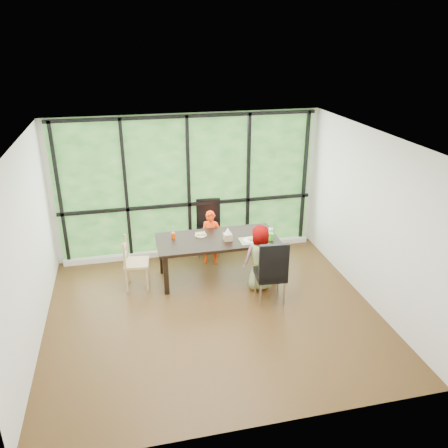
{
  "coord_description": "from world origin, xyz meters",
  "views": [
    {
      "loc": [
        -1.15,
        -5.79,
        4.02
      ],
      "look_at": [
        0.4,
        1.0,
        1.05
      ],
      "focal_mm": 36.34,
      "sensor_mm": 36.0,
      "label": 1
    }
  ],
  "objects": [
    {
      "name": "ground",
      "position": [
        0.0,
        0.0,
        0.0
      ],
      "size": [
        5.0,
        5.0,
        0.0
      ],
      "primitive_type": "plane",
      "color": "black",
      "rests_on": "ground"
    },
    {
      "name": "back_wall",
      "position": [
        0.0,
        2.25,
        1.35
      ],
      "size": [
        5.0,
        0.0,
        5.0
      ],
      "primitive_type": "plane",
      "rotation": [
        1.57,
        0.0,
        0.0
      ],
      "color": "silver",
      "rests_on": "ground"
    },
    {
      "name": "foliage_backdrop",
      "position": [
        0.0,
        2.23,
        1.35
      ],
      "size": [
        4.8,
        0.02,
        2.65
      ],
      "primitive_type": "cube",
      "color": "#1A471A",
      "rests_on": "back_wall"
    },
    {
      "name": "window_mullions",
      "position": [
        0.0,
        2.19,
        1.35
      ],
      "size": [
        4.8,
        0.06,
        2.65
      ],
      "primitive_type": null,
      "color": "black",
      "rests_on": "back_wall"
    },
    {
      "name": "window_sill",
      "position": [
        0.0,
        2.15,
        0.05
      ],
      "size": [
        4.8,
        0.12,
        0.1
      ],
      "primitive_type": "cube",
      "color": "silver",
      "rests_on": "ground"
    },
    {
      "name": "dining_table",
      "position": [
        0.3,
        1.1,
        0.38
      ],
      "size": [
        2.11,
        1.02,
        0.75
      ],
      "primitive_type": "cube",
      "rotation": [
        0.0,
        0.0,
        -0.05
      ],
      "color": "black",
      "rests_on": "ground"
    },
    {
      "name": "chair_window_leather",
      "position": [
        0.33,
        2.02,
        0.54
      ],
      "size": [
        0.54,
        0.54,
        1.08
      ],
      "primitive_type": "cube",
      "rotation": [
        0.0,
        0.0,
        -0.18
      ],
      "color": "black",
      "rests_on": "ground"
    },
    {
      "name": "chair_interior_leather",
      "position": [
        0.97,
        0.19,
        0.54
      ],
      "size": [
        0.5,
        0.5,
        1.08
      ],
      "primitive_type": "cube",
      "rotation": [
        0.0,
        0.0,
        3.06
      ],
      "color": "black",
      "rests_on": "ground"
    },
    {
      "name": "chair_end_beech",
      "position": [
        -1.08,
        1.08,
        0.45
      ],
      "size": [
        0.44,
        0.46,
        0.9
      ],
      "primitive_type": "cube",
      "rotation": [
        0.0,
        0.0,
        1.46
      ],
      "color": "tan",
      "rests_on": "ground"
    },
    {
      "name": "child_toddler",
      "position": [
        0.3,
        1.66,
        0.51
      ],
      "size": [
        0.43,
        0.35,
        1.03
      ],
      "primitive_type": "imported",
      "rotation": [
        0.0,
        0.0,
        -0.31
      ],
      "color": "#FF3706",
      "rests_on": "ground"
    },
    {
      "name": "child_older",
      "position": [
        0.91,
        0.58,
        0.57
      ],
      "size": [
        0.57,
        0.39,
        1.13
      ],
      "primitive_type": "imported",
      "rotation": [
        0.0,
        0.0,
        3.19
      ],
      "color": "gray",
      "rests_on": "ground"
    },
    {
      "name": "placemat",
      "position": [
        0.86,
        0.88,
        0.75
      ],
      "size": [
        0.42,
        0.3,
        0.01
      ],
      "primitive_type": "cube",
      "color": "tan",
      "rests_on": "dining_table"
    },
    {
      "name": "plate_far",
      "position": [
        0.05,
        1.28,
        0.76
      ],
      "size": [
        0.21,
        0.21,
        0.01
      ],
      "primitive_type": "cylinder",
      "color": "white",
      "rests_on": "dining_table"
    },
    {
      "name": "plate_near",
      "position": [
        0.84,
        0.88,
        0.76
      ],
      "size": [
        0.26,
        0.26,
        0.02
      ],
      "primitive_type": "cylinder",
      "color": "white",
      "rests_on": "dining_table"
    },
    {
      "name": "orange_cup",
      "position": [
        -0.43,
        1.27,
        0.8
      ],
      "size": [
        0.07,
        0.07,
        0.11
      ],
      "primitive_type": "cylinder",
      "color": "#E54503",
      "rests_on": "dining_table"
    },
    {
      "name": "green_cup",
      "position": [
        1.18,
        0.82,
        0.81
      ],
      "size": [
        0.08,
        0.08,
        0.13
      ],
      "primitive_type": "cylinder",
      "color": "#42DB2B",
      "rests_on": "dining_table"
    },
    {
      "name": "white_mug",
      "position": [
        1.28,
        1.12,
        0.79
      ],
      "size": [
        0.08,
        0.08,
        0.08
      ],
      "primitive_type": "cylinder",
      "color": "white",
      "rests_on": "dining_table"
    },
    {
      "name": "tissue_box",
      "position": [
        0.46,
        0.99,
        0.81
      ],
      "size": [
        0.14,
        0.14,
        0.12
      ],
      "primitive_type": "cube",
      "color": "tan",
      "rests_on": "dining_table"
    },
    {
      "name": "crepe_rolls_far",
      "position": [
        0.05,
        1.28,
        0.78
      ],
      "size": [
        0.2,
        0.12,
        0.04
      ],
      "primitive_type": null,
      "color": "tan",
      "rests_on": "plate_far"
    },
    {
      "name": "crepe_rolls_near",
      "position": [
        0.84,
        0.88,
        0.78
      ],
      "size": [
        0.1,
        0.12,
        0.04
      ],
      "primitive_type": null,
      "color": "tan",
      "rests_on": "plate_near"
    },
    {
      "name": "straw_white",
      "position": [
        -0.43,
        1.27,
        0.9
      ],
      "size": [
        0.01,
        0.04,
        0.2
      ],
      "primitive_type": "cylinder",
      "rotation": [
        0.14,
        0.0,
        0.0
      ],
      "color": "white",
      "rests_on": "orange_cup"
    },
    {
      "name": "straw_pink",
      "position": [
        1.18,
        0.82,
        0.92
      ],
      "size": [
        0.01,
        0.04,
        0.2
      ],
      "primitive_type": "cylinder",
      "rotation": [
        0.14,
        0.0,
        0.0
      ],
      "color": "pink",
      "rests_on": "green_cup"
    },
    {
      "name": "tissue",
      "position": [
        0.46,
        0.99,
        0.92
      ],
      "size": [
        0.12,
        0.12,
        0.11
      ],
      "primitive_type": "cone",
      "color": "white",
      "rests_on": "tissue_box"
    }
  ]
}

